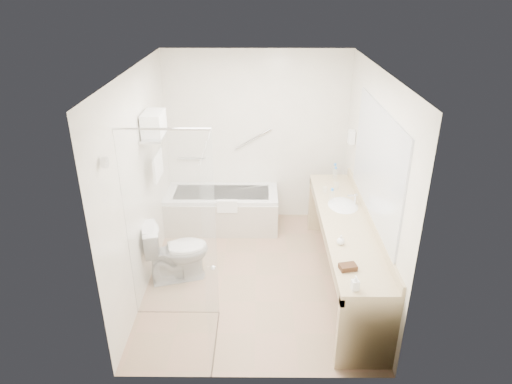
{
  "coord_description": "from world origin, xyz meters",
  "views": [
    {
      "loc": [
        0.04,
        -4.68,
        3.34
      ],
      "look_at": [
        0.0,
        0.3,
        1.0
      ],
      "focal_mm": 32.0,
      "sensor_mm": 36.0,
      "label": 1
    }
  ],
  "objects_px": {
    "vanity_counter": "(345,237)",
    "amenity_basket": "(348,267)",
    "water_bottle_left": "(332,197)",
    "toilet": "(177,251)",
    "bathtub": "(222,209)"
  },
  "relations": [
    {
      "from": "bathtub",
      "to": "amenity_basket",
      "type": "xyz_separation_m",
      "value": [
        1.38,
        -2.33,
        0.6
      ]
    },
    {
      "from": "amenity_basket",
      "to": "water_bottle_left",
      "type": "distance_m",
      "value": 1.39
    },
    {
      "from": "toilet",
      "to": "water_bottle_left",
      "type": "bearing_deg",
      "value": -95.81
    },
    {
      "from": "vanity_counter",
      "to": "amenity_basket",
      "type": "height_order",
      "value": "vanity_counter"
    },
    {
      "from": "toilet",
      "to": "bathtub",
      "type": "bearing_deg",
      "value": -35.68
    },
    {
      "from": "vanity_counter",
      "to": "amenity_basket",
      "type": "distance_m",
      "value": 0.98
    },
    {
      "from": "toilet",
      "to": "water_bottle_left",
      "type": "relative_size",
      "value": 3.84
    },
    {
      "from": "vanity_counter",
      "to": "amenity_basket",
      "type": "bearing_deg",
      "value": -98.89
    },
    {
      "from": "vanity_counter",
      "to": "toilet",
      "type": "xyz_separation_m",
      "value": [
        -1.97,
        0.1,
        -0.26
      ]
    },
    {
      "from": "bathtub",
      "to": "water_bottle_left",
      "type": "xyz_separation_m",
      "value": [
        1.42,
        -0.94,
        0.67
      ]
    },
    {
      "from": "bathtub",
      "to": "amenity_basket",
      "type": "height_order",
      "value": "amenity_basket"
    },
    {
      "from": "toilet",
      "to": "amenity_basket",
      "type": "relative_size",
      "value": 4.88
    },
    {
      "from": "amenity_basket",
      "to": "vanity_counter",
      "type": "bearing_deg",
      "value": 81.11
    },
    {
      "from": "vanity_counter",
      "to": "water_bottle_left",
      "type": "relative_size",
      "value": 13.46
    },
    {
      "from": "water_bottle_left",
      "to": "bathtub",
      "type": "bearing_deg",
      "value": 146.47
    }
  ]
}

